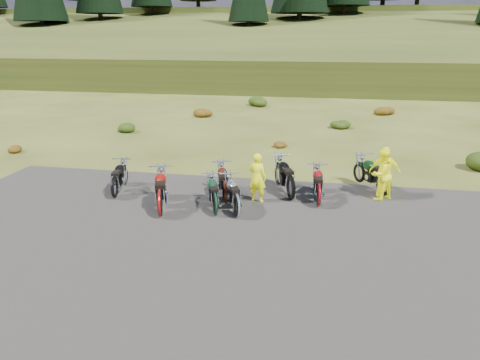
% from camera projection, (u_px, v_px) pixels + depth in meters
% --- Properties ---
extents(ground, '(300.00, 300.00, 0.00)m').
position_uv_depth(ground, '(256.00, 221.00, 13.57)').
color(ground, '#383F15').
rests_on(ground, ground).
extents(gravel_pad, '(20.00, 12.00, 0.04)m').
position_uv_depth(gravel_pad, '(244.00, 251.00, 11.70)').
color(gravel_pad, black).
rests_on(gravel_pad, ground).
extents(hill_slope, '(300.00, 45.97, 9.37)m').
position_uv_depth(hill_slope, '(317.00, 75.00, 60.38)').
color(hill_slope, '#2E3A13').
rests_on(hill_slope, ground).
extents(hill_plateau, '(300.00, 90.00, 9.17)m').
position_uv_depth(hill_plateau, '(325.00, 55.00, 116.56)').
color(hill_plateau, '#2E3A13').
rests_on(hill_plateau, ground).
extents(shrub_0, '(0.77, 0.77, 0.45)m').
position_uv_depth(shrub_0, '(17.00, 148.00, 21.29)').
color(shrub_0, '#612F0C').
rests_on(shrub_0, ground).
extents(shrub_1, '(1.03, 1.03, 0.61)m').
position_uv_depth(shrub_1, '(125.00, 126.00, 25.71)').
color(shrub_1, '#1B350D').
rests_on(shrub_1, ground).
extents(shrub_2, '(1.30, 1.30, 0.77)m').
position_uv_depth(shrub_2, '(202.00, 111.00, 30.12)').
color(shrub_2, '#612F0C').
rests_on(shrub_2, ground).
extents(shrub_3, '(1.56, 1.56, 0.92)m').
position_uv_depth(shrub_3, '(259.00, 100.00, 34.53)').
color(shrub_3, '#1B350D').
rests_on(shrub_3, ground).
extents(shrub_4, '(0.77, 0.77, 0.45)m').
position_uv_depth(shrub_4, '(278.00, 143.00, 22.19)').
color(shrub_4, '#612F0C').
rests_on(shrub_4, ground).
extents(shrub_5, '(1.03, 1.03, 0.61)m').
position_uv_depth(shrub_5, '(340.00, 123.00, 26.60)').
color(shrub_5, '#1B350D').
rests_on(shrub_5, ground).
extents(shrub_6, '(1.30, 1.30, 0.77)m').
position_uv_depth(shrub_6, '(383.00, 109.00, 31.02)').
color(shrub_6, '#612F0C').
rests_on(shrub_6, ground).
extents(motorcycle_0, '(1.04, 2.12, 1.06)m').
position_uv_depth(motorcycle_0, '(115.00, 198.00, 15.43)').
color(motorcycle_0, black).
rests_on(motorcycle_0, ground).
extents(motorcycle_1, '(1.44, 2.45, 1.22)m').
position_uv_depth(motorcycle_1, '(161.00, 217.00, 13.89)').
color(motorcycle_1, maroon).
rests_on(motorcycle_1, ground).
extents(motorcycle_2, '(1.28, 2.04, 1.01)m').
position_uv_depth(motorcycle_2, '(216.00, 216.00, 13.97)').
color(motorcycle_2, '#0E321C').
rests_on(motorcycle_2, ground).
extents(motorcycle_3, '(1.40, 2.10, 1.05)m').
position_uv_depth(motorcycle_3, '(237.00, 218.00, 13.83)').
color(motorcycle_3, silver).
rests_on(motorcycle_3, ground).
extents(motorcycle_4, '(1.29, 2.19, 1.09)m').
position_uv_depth(motorcycle_4, '(225.00, 203.00, 14.99)').
color(motorcycle_4, '#41150A').
rests_on(motorcycle_4, ground).
extents(motorcycle_5, '(1.57, 2.44, 1.22)m').
position_uv_depth(motorcycle_5, '(290.00, 200.00, 15.24)').
color(motorcycle_5, black).
rests_on(motorcycle_5, ground).
extents(motorcycle_6, '(0.88, 2.14, 1.09)m').
position_uv_depth(motorcycle_6, '(318.00, 207.00, 14.67)').
color(motorcycle_6, maroon).
rests_on(motorcycle_6, ground).
extents(motorcycle_7, '(1.72, 2.29, 1.16)m').
position_uv_depth(motorcycle_7, '(382.00, 196.00, 15.63)').
color(motorcycle_7, black).
rests_on(motorcycle_7, ground).
extents(person_middle, '(0.66, 0.51, 1.60)m').
position_uv_depth(person_middle, '(257.00, 178.00, 14.87)').
color(person_middle, '#FCFF0D').
rests_on(person_middle, ground).
extents(person_right_a, '(1.03, 1.01, 1.67)m').
position_uv_depth(person_right_a, '(381.00, 175.00, 15.06)').
color(person_right_a, '#FCFF0D').
rests_on(person_right_a, ground).
extents(person_right_b, '(1.01, 0.48, 1.68)m').
position_uv_depth(person_right_b, '(385.00, 173.00, 15.31)').
color(person_right_b, '#FCFF0D').
rests_on(person_right_b, ground).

